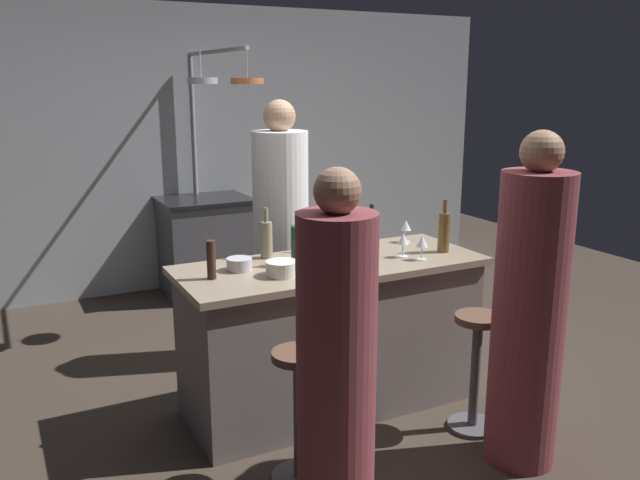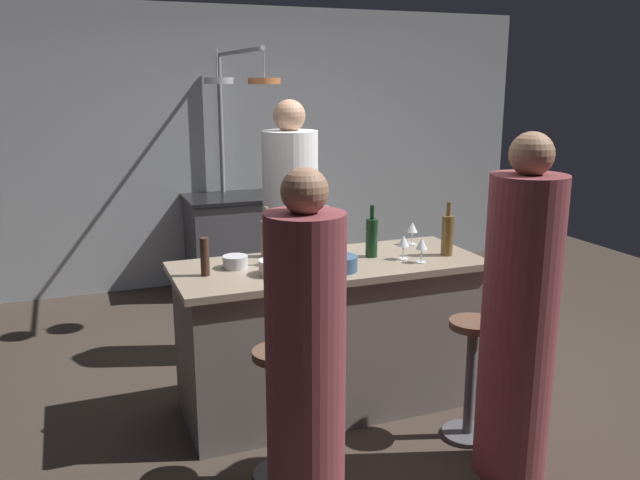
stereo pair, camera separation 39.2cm
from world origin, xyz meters
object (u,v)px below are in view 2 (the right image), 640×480
at_px(guest_left, 306,370).
at_px(wine_bottle_rose, 326,234).
at_px(stove_range, 231,243).
at_px(guest_right, 519,323).
at_px(pepper_mill, 205,257).
at_px(wine_glass_by_chef, 422,245).
at_px(wine_bottle_white, 266,238).
at_px(wine_glass_near_right_guest, 403,242).
at_px(mixing_bowl_steel, 235,262).
at_px(bar_stool_left, 280,409).
at_px(wine_bottle_amber, 447,234).
at_px(wine_bottle_green, 294,244).
at_px(mixing_bowl_ceramic, 275,267).
at_px(bar_stool_right, 471,373).
at_px(mixing_bowl_blue, 339,263).
at_px(wine_glass_near_left_guest, 412,228).
at_px(chef, 291,241).
at_px(wine_bottle_red, 372,237).

height_order(guest_left, wine_bottle_rose, guest_left).
height_order(stove_range, guest_right, guest_right).
distance_m(pepper_mill, wine_glass_by_chef, 1.23).
height_order(wine_bottle_white, wine_glass_near_right_guest, wine_bottle_white).
height_order(pepper_mill, wine_bottle_white, wine_bottle_white).
bearing_deg(stove_range, mixing_bowl_steel, -102.77).
distance_m(guest_right, guest_left, 1.11).
xyz_separation_m(bar_stool_left, wine_bottle_amber, (1.23, 0.52, 0.65)).
distance_m(stove_range, mixing_bowl_steel, 2.47).
distance_m(wine_bottle_amber, wine_bottle_green, 0.94).
xyz_separation_m(guest_left, wine_bottle_amber, (1.23, 0.90, 0.29)).
height_order(bar_stool_left, wine_glass_by_chef, wine_glass_by_chef).
bearing_deg(mixing_bowl_ceramic, wine_glass_near_right_guest, 1.61).
height_order(bar_stool_right, wine_glass_near_right_guest, wine_glass_near_right_guest).
xyz_separation_m(bar_stool_left, wine_bottle_rose, (0.58, 0.86, 0.63)).
height_order(guest_right, wine_bottle_white, guest_right).
distance_m(guest_right, mixing_bowl_blue, 1.01).
bearing_deg(mixing_bowl_steel, mixing_bowl_ceramic, -50.14).
bearing_deg(wine_glass_near_right_guest, wine_bottle_white, 154.16).
bearing_deg(wine_glass_near_left_guest, chef, 134.86).
relative_size(mixing_bowl_ceramic, mixing_bowl_blue, 0.87).
height_order(wine_bottle_green, mixing_bowl_ceramic, wine_bottle_green).
bearing_deg(wine_glass_near_left_guest, wine_glass_near_right_guest, -126.83).
height_order(chef, wine_glass_by_chef, chef).
distance_m(bar_stool_left, wine_bottle_red, 1.21).
distance_m(wine_bottle_rose, wine_bottle_red, 0.30).
distance_m(wine_bottle_amber, mixing_bowl_steel, 1.28).
bearing_deg(bar_stool_right, wine_glass_near_right_guest, 105.97).
relative_size(chef, guest_left, 1.13).
distance_m(bar_stool_right, mixing_bowl_ceramic, 1.21).
xyz_separation_m(wine_glass_near_right_guest, mixing_bowl_steel, (-0.97, 0.18, -0.07)).
xyz_separation_m(wine_glass_near_left_guest, mixing_bowl_blue, (-0.67, -0.39, -0.06)).
relative_size(guest_left, wine_glass_near_right_guest, 10.97).
xyz_separation_m(guest_right, wine_glass_near_right_guest, (-0.16, 0.88, 0.21)).
relative_size(stove_range, guest_left, 0.56).
height_order(wine_bottle_rose, wine_glass_near_right_guest, wine_bottle_rose).
distance_m(stove_range, wine_bottle_white, 2.28).
bearing_deg(mixing_bowl_ceramic, chef, 66.43).
bearing_deg(wine_bottle_green, pepper_mill, -176.58).
distance_m(wine_bottle_green, mixing_bowl_ceramic, 0.23).
relative_size(guest_right, guest_left, 1.07).
height_order(pepper_mill, wine_bottle_rose, wine_bottle_rose).
relative_size(wine_bottle_red, wine_glass_near_left_guest, 2.15).
bearing_deg(pepper_mill, stove_range, 73.55).
relative_size(stove_range, mixing_bowl_steel, 6.27).
bearing_deg(mixing_bowl_ceramic, bar_stool_right, -27.98).
bearing_deg(chef, bar_stool_left, -110.87).
xyz_separation_m(chef, bar_stool_right, (0.54, -1.45, -0.46)).
distance_m(wine_bottle_white, wine_glass_near_left_guest, 0.96).
xyz_separation_m(wine_glass_by_chef, mixing_bowl_steel, (-1.03, 0.28, -0.07)).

